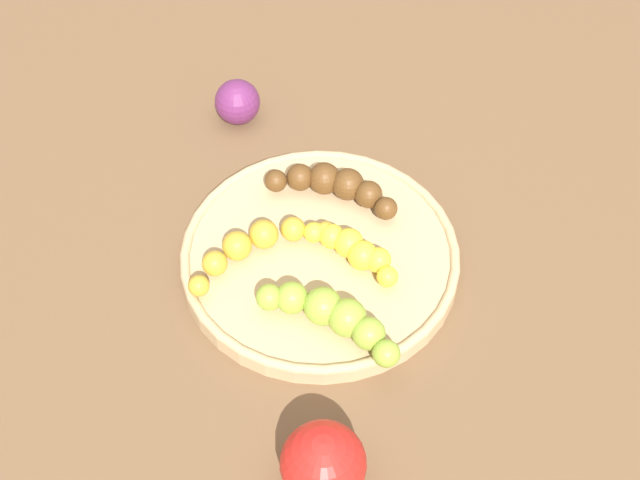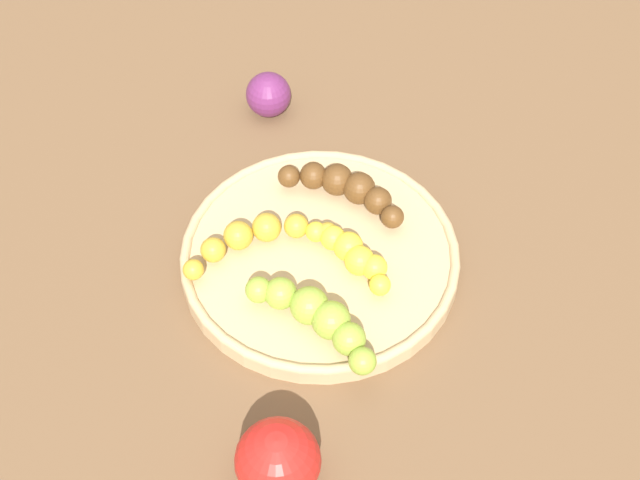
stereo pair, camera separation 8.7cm
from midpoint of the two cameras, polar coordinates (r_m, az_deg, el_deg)
ground_plane at (r=0.90m, az=-2.76°, el=-1.68°), size 2.40×2.40×0.00m
fruit_bowl at (r=0.89m, az=-2.79°, el=-1.21°), size 0.28×0.28×0.02m
banana_yellow at (r=0.87m, az=-0.64°, el=-0.78°), size 0.05×0.11×0.03m
banana_overripe at (r=0.92m, az=-1.78°, el=3.38°), size 0.05×0.14×0.03m
banana_spotted at (r=0.88m, az=-7.10°, el=-0.49°), size 0.13×0.11×0.03m
banana_green at (r=0.82m, az=-2.24°, el=-5.06°), size 0.06×0.15×0.04m
plum_purple at (r=1.03m, az=-7.75°, el=8.63°), size 0.05×0.05×0.05m
apple_red at (r=0.75m, az=-3.22°, el=-14.36°), size 0.07×0.07×0.07m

